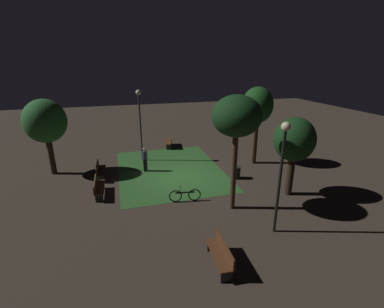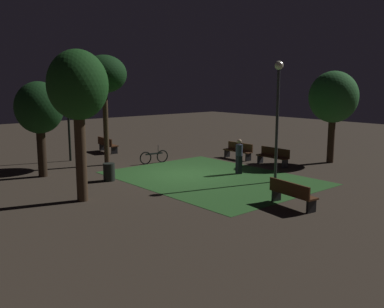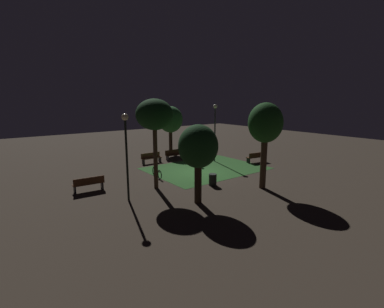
{
  "view_description": "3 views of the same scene",
  "coord_description": "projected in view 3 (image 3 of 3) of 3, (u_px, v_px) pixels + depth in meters",
  "views": [
    {
      "loc": [
        15.07,
        -3.5,
        6.85
      ],
      "look_at": [
        -0.14,
        0.79,
        1.36
      ],
      "focal_mm": 25.27,
      "sensor_mm": 36.0,
      "label": 1
    },
    {
      "loc": [
        -14.47,
        11.96,
        4.14
      ],
      "look_at": [
        -0.74,
        0.23,
        1.07
      ],
      "focal_mm": 39.46,
      "sensor_mm": 36.0,
      "label": 2
    },
    {
      "loc": [
        12.65,
        16.2,
        5.49
      ],
      "look_at": [
        0.34,
        -0.09,
        1.42
      ],
      "focal_mm": 26.2,
      "sensor_mm": 36.0,
      "label": 3
    }
  ],
  "objects": [
    {
      "name": "pedestrian",
      "position": [
        196.0,
        155.0,
        23.48
      ],
      "size": [
        0.33,
        0.32,
        1.61
      ],
      "color": "black",
      "rests_on": "ground"
    },
    {
      "name": "tree_right_canopy",
      "position": [
        170.0,
        120.0,
        28.14
      ],
      "size": [
        2.48,
        2.48,
        4.73
      ],
      "color": "#38281C",
      "rests_on": "ground"
    },
    {
      "name": "bench_path_side",
      "position": [
        256.0,
        157.0,
        24.41
      ],
      "size": [
        1.85,
        0.73,
        0.88
      ],
      "color": "#512D19",
      "rests_on": "ground"
    },
    {
      "name": "tree_left_canopy",
      "position": [
        198.0,
        148.0,
        14.41
      ],
      "size": [
        2.08,
        2.08,
        4.2
      ],
      "color": "#2D2116",
      "rests_on": "ground"
    },
    {
      "name": "grass_lawn",
      "position": [
        206.0,
        168.0,
        22.32
      ],
      "size": [
        8.8,
        6.59,
        0.01
      ],
      "primitive_type": "cube",
      "color": "#2D6028",
      "rests_on": "ground"
    },
    {
      "name": "bench_lawn_edge",
      "position": [
        89.0,
        183.0,
        16.8
      ],
      "size": [
        1.82,
        0.58,
        0.88
      ],
      "color": "#512D19",
      "rests_on": "ground"
    },
    {
      "name": "lamp_post_near_wall",
      "position": [
        215.0,
        123.0,
        24.23
      ],
      "size": [
        0.36,
        0.36,
        5.0
      ],
      "color": "#333338",
      "rests_on": "ground"
    },
    {
      "name": "trash_bin",
      "position": [
        213.0,
        180.0,
        17.92
      ],
      "size": [
        0.5,
        0.5,
        0.75
      ],
      "primitive_type": "cylinder",
      "color": "black",
      "rests_on": "ground"
    },
    {
      "name": "bicycle",
      "position": [
        157.0,
        173.0,
        19.7
      ],
      "size": [
        0.28,
        1.63,
        0.93
      ],
      "color": "black",
      "rests_on": "ground"
    },
    {
      "name": "tree_back_right",
      "position": [
        154.0,
        116.0,
        16.55
      ],
      "size": [
        2.22,
        2.22,
        5.48
      ],
      "color": "#423021",
      "rests_on": "ground"
    },
    {
      "name": "tree_near_wall",
      "position": [
        265.0,
        125.0,
        16.7
      ],
      "size": [
        2.07,
        2.07,
        5.26
      ],
      "color": "#423021",
      "rests_on": "ground"
    },
    {
      "name": "bench_back_row",
      "position": [
        151.0,
        157.0,
        24.17
      ],
      "size": [
        1.8,
        0.5,
        0.88
      ],
      "color": "brown",
      "rests_on": "ground"
    },
    {
      "name": "bench_by_lamp",
      "position": [
        175.0,
        154.0,
        25.59
      ],
      "size": [
        1.81,
        0.52,
        0.88
      ],
      "color": "#422314",
      "rests_on": "ground"
    },
    {
      "name": "lamp_post_plaza_west",
      "position": [
        126.0,
        143.0,
        14.73
      ],
      "size": [
        0.36,
        0.36,
        4.72
      ],
      "color": "black",
      "rests_on": "ground"
    },
    {
      "name": "ground_plane",
      "position": [
        196.0,
        172.0,
        21.23
      ],
      "size": [
        60.0,
        60.0,
        0.0
      ],
      "primitive_type": "plane",
      "color": "#3D3328"
    }
  ]
}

